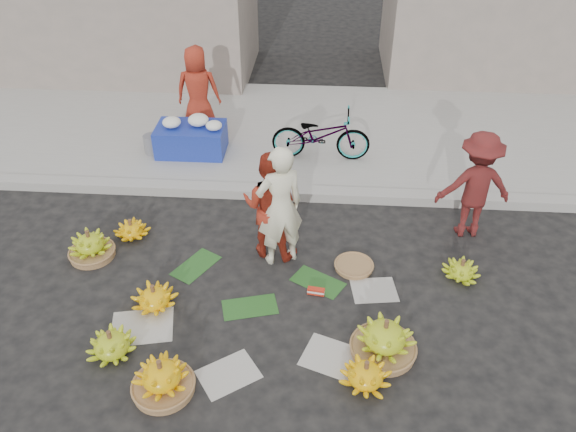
# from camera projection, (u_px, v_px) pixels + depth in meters

# --- Properties ---
(ground) EXTENTS (80.00, 80.00, 0.00)m
(ground) POSITION_uv_depth(u_px,v_px,m) (260.00, 296.00, 6.87)
(ground) COLOR black
(ground) RESTS_ON ground
(curb) EXTENTS (40.00, 0.25, 0.15)m
(curb) POSITION_uv_depth(u_px,v_px,m) (276.00, 192.00, 8.61)
(curb) COLOR #989590
(curb) RESTS_ON ground
(sidewalk) EXTENTS (40.00, 4.00, 0.12)m
(sidewalk) POSITION_uv_depth(u_px,v_px,m) (286.00, 131.00, 10.32)
(sidewalk) COLOR #989590
(sidewalk) RESTS_ON ground
(newspaper_scatter) EXTENTS (3.20, 1.80, 0.00)m
(newspaper_scatter) POSITION_uv_depth(u_px,v_px,m) (252.00, 346.00, 6.22)
(newspaper_scatter) COLOR beige
(newspaper_scatter) RESTS_ON ground
(banana_leaves) EXTENTS (2.00, 1.00, 0.00)m
(banana_leaves) POSITION_uv_depth(u_px,v_px,m) (254.00, 284.00, 7.04)
(banana_leaves) COLOR #1B4D19
(banana_leaves) RESTS_ON ground
(banana_bunch_0) EXTENTS (0.66, 0.66, 0.33)m
(banana_bunch_0) POSITION_uv_depth(u_px,v_px,m) (154.00, 297.00, 6.65)
(banana_bunch_0) COLOR yellow
(banana_bunch_0) RESTS_ON ground
(banana_bunch_1) EXTENTS (0.56, 0.56, 0.34)m
(banana_bunch_1) POSITION_uv_depth(u_px,v_px,m) (111.00, 344.00, 6.06)
(banana_bunch_1) COLOR #8EB119
(banana_bunch_1) RESTS_ON ground
(banana_bunch_2) EXTENTS (0.72, 0.72, 0.44)m
(banana_bunch_2) POSITION_uv_depth(u_px,v_px,m) (162.00, 378.00, 5.65)
(banana_bunch_2) COLOR olive
(banana_bunch_2) RESTS_ON ground
(banana_bunch_3) EXTENTS (0.58, 0.58, 0.33)m
(banana_bunch_3) POSITION_uv_depth(u_px,v_px,m) (366.00, 374.00, 5.74)
(banana_bunch_3) COLOR yellow
(banana_bunch_3) RESTS_ON ground
(banana_bunch_4) EXTENTS (0.74, 0.74, 0.48)m
(banana_bunch_4) POSITION_uv_depth(u_px,v_px,m) (384.00, 339.00, 6.04)
(banana_bunch_4) COLOR olive
(banana_bunch_4) RESTS_ON ground
(banana_bunch_5) EXTENTS (0.53, 0.53, 0.28)m
(banana_bunch_5) POSITION_uv_depth(u_px,v_px,m) (461.00, 270.00, 7.08)
(banana_bunch_5) COLOR #8EB119
(banana_bunch_5) RESTS_ON ground
(banana_bunch_6) EXTENTS (0.59, 0.59, 0.42)m
(banana_bunch_6) POSITION_uv_depth(u_px,v_px,m) (90.00, 246.00, 7.39)
(banana_bunch_6) COLOR olive
(banana_bunch_6) RESTS_ON ground
(banana_bunch_7) EXTENTS (0.51, 0.51, 0.29)m
(banana_bunch_7) POSITION_uv_depth(u_px,v_px,m) (131.00, 230.00, 7.77)
(banana_bunch_7) COLOR yellow
(banana_bunch_7) RESTS_ON ground
(basket_spare) EXTENTS (0.49, 0.49, 0.06)m
(basket_spare) POSITION_uv_depth(u_px,v_px,m) (354.00, 266.00, 7.28)
(basket_spare) COLOR olive
(basket_spare) RESTS_ON ground
(incense_stack) EXTENTS (0.22, 0.10, 0.09)m
(incense_stack) POSITION_uv_depth(u_px,v_px,m) (316.00, 291.00, 6.87)
(incense_stack) COLOR red
(incense_stack) RESTS_ON ground
(vendor_cream) EXTENTS (0.73, 0.63, 1.68)m
(vendor_cream) POSITION_uv_depth(u_px,v_px,m) (280.00, 207.00, 6.96)
(vendor_cream) COLOR white
(vendor_cream) RESTS_ON ground
(vendor_red) EXTENTS (0.84, 0.72, 1.51)m
(vendor_red) POSITION_uv_depth(u_px,v_px,m) (270.00, 205.00, 7.14)
(vendor_red) COLOR #AF301A
(vendor_red) RESTS_ON ground
(man_striped) EXTENTS (1.05, 0.67, 1.55)m
(man_striped) POSITION_uv_depth(u_px,v_px,m) (475.00, 186.00, 7.47)
(man_striped) COLOR maroon
(man_striped) RESTS_ON ground
(flower_table) EXTENTS (1.14, 0.72, 0.66)m
(flower_table) POSITION_uv_depth(u_px,v_px,m) (191.00, 137.00, 9.40)
(flower_table) COLOR navy
(flower_table) RESTS_ON sidewalk
(grey_bucket) EXTENTS (0.28, 0.28, 0.32)m
(grey_bucket) POSITION_uv_depth(u_px,v_px,m) (152.00, 144.00, 9.44)
(grey_bucket) COLOR slate
(grey_bucket) RESTS_ON sidewalk
(flower_vendor) EXTENTS (0.79, 0.54, 1.55)m
(flower_vendor) POSITION_uv_depth(u_px,v_px,m) (198.00, 91.00, 9.73)
(flower_vendor) COLOR #AF301A
(flower_vendor) RESTS_ON sidewalk
(bicycle) EXTENTS (0.56, 1.61, 0.84)m
(bicycle) POSITION_uv_depth(u_px,v_px,m) (321.00, 135.00, 9.15)
(bicycle) COLOR gray
(bicycle) RESTS_ON sidewalk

